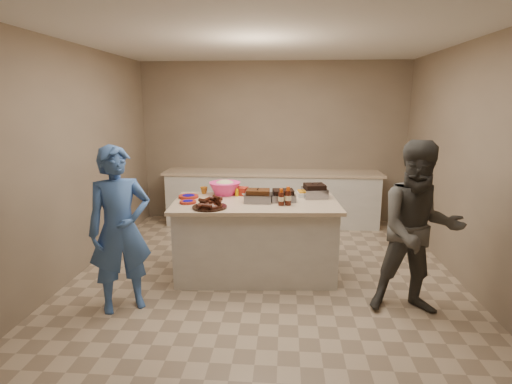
# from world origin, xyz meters

# --- Properties ---
(room) EXTENTS (4.50, 5.00, 2.70)m
(room) POSITION_xyz_m (0.00, 0.00, 0.00)
(room) COLOR gray
(room) RESTS_ON ground
(back_counter) EXTENTS (3.60, 0.64, 0.90)m
(back_counter) POSITION_xyz_m (0.00, 2.20, 0.45)
(back_counter) COLOR silver
(back_counter) RESTS_ON ground
(island) EXTENTS (1.97, 1.13, 0.90)m
(island) POSITION_xyz_m (-0.12, 0.12, 0.00)
(island) COLOR silver
(island) RESTS_ON ground
(rib_platter) EXTENTS (0.41, 0.41, 0.15)m
(rib_platter) POSITION_xyz_m (-0.60, -0.21, 0.90)
(rib_platter) COLOR #44190E
(rib_platter) RESTS_ON island
(pulled_pork_tray) EXTENTS (0.31, 0.24, 0.09)m
(pulled_pork_tray) POSITION_xyz_m (-0.09, 0.10, 0.90)
(pulled_pork_tray) COLOR #47230F
(pulled_pork_tray) RESTS_ON island
(brisket_tray) EXTENTS (0.30, 0.26, 0.08)m
(brisket_tray) POSITION_xyz_m (0.20, 0.17, 0.90)
(brisket_tray) COLOR black
(brisket_tray) RESTS_ON island
(roasting_pan) EXTENTS (0.32, 0.32, 0.11)m
(roasting_pan) POSITION_xyz_m (0.58, 0.39, 0.90)
(roasting_pan) COLOR gray
(roasting_pan) RESTS_ON island
(coleslaw_bowl) EXTENTS (0.41, 0.41, 0.27)m
(coleslaw_bowl) POSITION_xyz_m (-0.53, 0.44, 0.90)
(coleslaw_bowl) COLOR #FF358F
(coleslaw_bowl) RESTS_ON island
(sausage_plate) EXTENTS (0.33, 0.33, 0.05)m
(sausage_plate) POSITION_xyz_m (-0.11, 0.36, 0.90)
(sausage_plate) COLOR silver
(sausage_plate) RESTS_ON island
(mac_cheese_dish) EXTENTS (0.30, 0.24, 0.07)m
(mac_cheese_dish) POSITION_xyz_m (0.50, 0.44, 0.90)
(mac_cheese_dish) COLOR orange
(mac_cheese_dish) RESTS_ON island
(bbq_bottle_a) EXTENTS (0.07, 0.07, 0.19)m
(bbq_bottle_a) POSITION_xyz_m (0.18, -0.04, 0.90)
(bbq_bottle_a) COLOR #3B140B
(bbq_bottle_a) RESTS_ON island
(bbq_bottle_b) EXTENTS (0.08, 0.08, 0.21)m
(bbq_bottle_b) POSITION_xyz_m (0.25, -0.02, 0.90)
(bbq_bottle_b) COLOR #3B140B
(bbq_bottle_b) RESTS_ON island
(mustard_bottle) EXTENTS (0.04, 0.04, 0.11)m
(mustard_bottle) POSITION_xyz_m (-0.37, 0.36, 0.90)
(mustard_bottle) COLOR #DDB104
(mustard_bottle) RESTS_ON island
(sauce_bowl) EXTENTS (0.13, 0.05, 0.12)m
(sauce_bowl) POSITION_xyz_m (-0.26, 0.40, 0.90)
(sauce_bowl) COLOR silver
(sauce_bowl) RESTS_ON island
(plate_stack_large) EXTENTS (0.26, 0.26, 0.03)m
(plate_stack_large) POSITION_xyz_m (-0.94, 0.24, 0.90)
(plate_stack_large) COLOR maroon
(plate_stack_large) RESTS_ON island
(plate_stack_small) EXTENTS (0.20, 0.20, 0.03)m
(plate_stack_small) POSITION_xyz_m (-0.89, -0.02, 0.90)
(plate_stack_small) COLOR maroon
(plate_stack_small) RESTS_ON island
(plastic_cup) EXTENTS (0.10, 0.09, 0.09)m
(plastic_cup) POSITION_xyz_m (-0.80, 0.48, 0.90)
(plastic_cup) COLOR #9A5D16
(plastic_cup) RESTS_ON island
(basket_stack) EXTENTS (0.22, 0.19, 0.10)m
(basket_stack) POSITION_xyz_m (-0.35, 0.45, 0.90)
(basket_stack) COLOR maroon
(basket_stack) RESTS_ON island
(guest_blue) EXTENTS (1.37, 1.71, 0.39)m
(guest_blue) POSITION_xyz_m (-1.37, -0.78, 0.00)
(guest_blue) COLOR #3E66AF
(guest_blue) RESTS_ON ground
(guest_gray) EXTENTS (0.84, 1.70, 0.64)m
(guest_gray) POSITION_xyz_m (1.49, -0.65, 0.00)
(guest_gray) COLOR #52514B
(guest_gray) RESTS_ON ground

